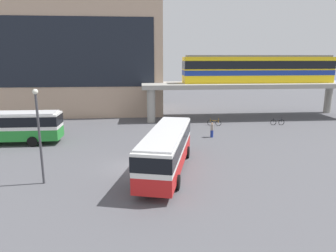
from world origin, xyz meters
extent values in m
plane|color=#515156|center=(0.00, 10.00, 0.00)|extent=(120.00, 120.00, 0.00)
cube|color=tan|center=(-8.51, 26.52, 8.36)|extent=(25.11, 12.54, 16.72)
cube|color=black|center=(-8.51, 20.20, 9.20)|extent=(22.60, 0.10, 9.36)
cube|color=#9E9B93|center=(16.18, 19.37, 4.69)|extent=(30.39, 6.54, 0.60)
cylinder|color=#9E9B93|center=(2.19, 16.89, 2.20)|extent=(1.10, 1.10, 4.39)
cylinder|color=#9E9B93|center=(2.19, 21.84, 2.20)|extent=(1.10, 1.10, 4.39)
cylinder|color=#9E9B93|center=(30.17, 21.84, 2.20)|extent=(1.10, 1.10, 4.39)
cube|color=yellow|center=(17.50, 19.37, 6.79)|extent=(21.32, 2.90, 3.60)
cube|color=navy|center=(17.50, 19.37, 6.43)|extent=(21.38, 2.96, 0.70)
cube|color=black|center=(17.50, 19.37, 7.51)|extent=(21.38, 2.96, 1.10)
cube|color=slate|center=(17.50, 19.37, 8.71)|extent=(20.47, 2.61, 0.24)
cube|color=red|center=(2.72, -1.29, 1.05)|extent=(5.17, 11.28, 1.10)
cube|color=white|center=(2.72, -1.29, 2.35)|extent=(5.17, 11.28, 1.50)
cube|color=black|center=(2.72, -1.29, 2.43)|extent=(5.21, 11.32, 0.96)
cube|color=silver|center=(2.72, -1.29, 3.16)|extent=(4.91, 10.71, 0.12)
cylinder|color=black|center=(2.39, 2.43, 0.50)|extent=(0.52, 1.04, 1.00)
cylinder|color=black|center=(4.81, 1.81, 0.50)|extent=(0.52, 1.04, 1.00)
cylinder|color=black|center=(0.75, -3.96, 0.50)|extent=(0.52, 1.04, 1.00)
cylinder|color=black|center=(3.17, -4.58, 0.50)|extent=(0.52, 1.04, 1.00)
cube|color=#268C33|center=(-12.83, 7.71, 1.05)|extent=(11.02, 2.59, 1.10)
cube|color=white|center=(-12.83, 7.71, 2.35)|extent=(11.02, 2.59, 1.50)
cube|color=black|center=(-12.83, 7.71, 2.43)|extent=(11.06, 2.63, 0.96)
cube|color=silver|center=(-12.83, 7.71, 3.16)|extent=(10.47, 2.46, 0.12)
cylinder|color=black|center=(-9.76, 6.43, 0.50)|extent=(1.00, 0.29, 1.00)
cylinder|color=black|center=(-9.74, 8.93, 0.50)|extent=(1.00, 0.29, 1.00)
torus|color=black|center=(6.60, 13.73, 0.34)|extent=(0.71, 0.32, 0.74)
torus|color=black|center=(5.62, 14.11, 0.34)|extent=(0.71, 0.32, 0.74)
cylinder|color=silver|center=(6.11, 13.92, 0.62)|extent=(1.00, 0.42, 0.05)
cylinder|color=silver|center=(5.62, 14.11, 0.64)|extent=(0.04, 0.04, 0.55)
cylinder|color=silver|center=(6.60, 13.73, 0.69)|extent=(0.04, 0.04, 0.65)
torus|color=black|center=(10.65, 14.00, 0.34)|extent=(0.71, 0.32, 0.74)
torus|color=black|center=(9.67, 14.38, 0.34)|extent=(0.71, 0.32, 0.74)
cylinder|color=orange|center=(10.16, 14.19, 0.62)|extent=(1.00, 0.42, 0.05)
cylinder|color=orange|center=(9.67, 14.38, 0.64)|extent=(0.04, 0.04, 0.55)
cylinder|color=orange|center=(10.65, 14.00, 0.69)|extent=(0.04, 0.04, 0.65)
torus|color=black|center=(18.88, 13.70, 0.34)|extent=(0.74, 0.12, 0.74)
torus|color=black|center=(17.83, 13.78, 0.34)|extent=(0.74, 0.12, 0.74)
cylinder|color=black|center=(18.35, 13.74, 0.62)|extent=(1.05, 0.13, 0.05)
cylinder|color=black|center=(17.83, 13.78, 0.64)|extent=(0.04, 0.04, 0.55)
cylinder|color=black|center=(18.88, 13.70, 0.69)|extent=(0.04, 0.04, 0.65)
cylinder|color=navy|center=(8.51, 8.46, 0.40)|extent=(0.32, 0.32, 0.80)
cube|color=gray|center=(8.51, 8.46, 1.11)|extent=(0.38, 0.46, 0.63)
sphere|color=tan|center=(8.51, 8.46, 1.54)|extent=(0.22, 0.22, 0.22)
cylinder|color=#3F3F44|center=(-5.94, -2.78, 3.10)|extent=(0.16, 0.16, 6.20)
sphere|color=silver|center=(-5.94, -2.78, 6.35)|extent=(0.36, 0.36, 0.36)
camera|label=1|loc=(0.89, -23.09, 8.52)|focal=32.42mm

